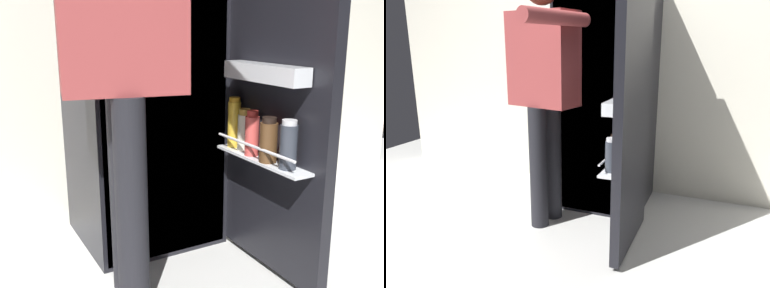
% 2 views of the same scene
% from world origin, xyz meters
% --- Properties ---
extents(ground_plane, '(5.74, 5.74, 0.00)m').
position_xyz_m(ground_plane, '(0.00, 0.00, 0.00)').
color(ground_plane, silver).
extents(refrigerator, '(0.70, 1.23, 1.66)m').
position_xyz_m(refrigerator, '(0.03, 0.49, 0.83)').
color(refrigerator, black).
rests_on(refrigerator, ground_plane).
extents(person, '(0.56, 0.80, 1.65)m').
position_xyz_m(person, '(-0.26, 0.04, 0.99)').
color(person, black).
rests_on(person, ground_plane).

